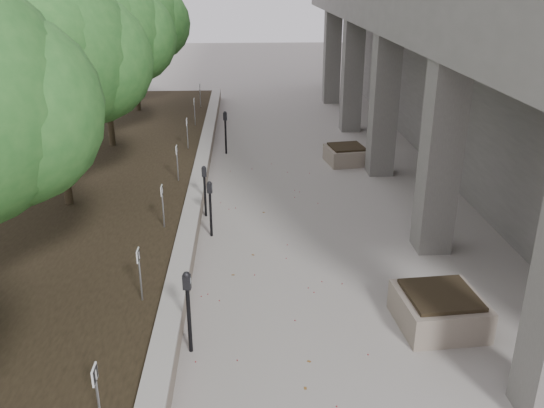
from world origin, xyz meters
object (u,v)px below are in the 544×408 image
object	(u,v)px
parking_meter_2	(189,312)
parking_meter_3	(211,209)
crabapple_tree_3	(53,90)
crabapple_tree_4	(103,58)
crabapple_tree_5	(132,40)
parking_meter_4	(205,191)
planter_front	(439,309)
planter_back	(346,154)
parking_meter_5	(226,133)

from	to	relation	value
parking_meter_2	parking_meter_3	world-z (taller)	parking_meter_2
crabapple_tree_3	crabapple_tree_4	xyz separation A→B (m)	(0.00, 5.00, 0.00)
crabapple_tree_5	parking_meter_4	world-z (taller)	crabapple_tree_5
parking_meter_2	planter_front	distance (m)	4.16
parking_meter_2	planter_front	bearing A→B (deg)	12.97
parking_meter_3	parking_meter_4	distance (m)	1.16
crabapple_tree_3	planter_back	bearing A→B (deg)	28.51
parking_meter_5	planter_front	world-z (taller)	parking_meter_5
crabapple_tree_4	parking_meter_3	xyz separation A→B (m)	(3.44, -6.16, -2.46)
crabapple_tree_4	parking_meter_5	distance (m)	4.35
crabapple_tree_3	crabapple_tree_4	distance (m)	5.00
crabapple_tree_4	crabapple_tree_5	world-z (taller)	same
parking_meter_5	planter_back	xyz separation A→B (m)	(3.77, -1.17, -0.43)
crabapple_tree_3	parking_meter_5	distance (m)	6.77
crabapple_tree_4	parking_meter_4	size ratio (longest dim) A/B	4.20
parking_meter_4	planter_front	world-z (taller)	parking_meter_4
parking_meter_5	planter_front	xyz separation A→B (m)	(3.81, -10.08, -0.40)
parking_meter_4	parking_meter_5	world-z (taller)	parking_meter_5
parking_meter_4	planter_back	size ratio (longest dim) A/B	1.09
parking_meter_2	parking_meter_5	size ratio (longest dim) A/B	1.00
parking_meter_4	planter_front	xyz separation A→B (m)	(4.18, -4.88, -0.34)
parking_meter_4	parking_meter_5	bearing A→B (deg)	74.89
parking_meter_5	planter_back	distance (m)	3.97
crabapple_tree_5	parking_meter_5	bearing A→B (deg)	-53.08
crabapple_tree_5	planter_back	bearing A→B (deg)	-39.01
crabapple_tree_3	crabapple_tree_4	size ratio (longest dim) A/B	1.00
crabapple_tree_3	parking_meter_3	bearing A→B (deg)	-18.61
parking_meter_2	parking_meter_3	xyz separation A→B (m)	(0.12, 4.25, -0.05)
crabapple_tree_3	crabapple_tree_5	world-z (taller)	same
crabapple_tree_3	parking_meter_4	size ratio (longest dim) A/B	4.20
crabapple_tree_5	parking_meter_5	world-z (taller)	crabapple_tree_5
parking_meter_2	parking_meter_5	world-z (taller)	parking_meter_2
parking_meter_4	planter_back	world-z (taller)	parking_meter_4
planter_front	parking_meter_4	bearing A→B (deg)	130.58
planter_front	crabapple_tree_3	bearing A→B (deg)	146.64
parking_meter_2	planter_front	world-z (taller)	parking_meter_2
parking_meter_4	parking_meter_5	xyz separation A→B (m)	(0.37, 5.19, 0.06)
crabapple_tree_3	planter_front	xyz separation A→B (m)	(7.43, -4.89, -2.81)
parking_meter_3	crabapple_tree_5	bearing A→B (deg)	113.74
parking_meter_5	parking_meter_2	bearing A→B (deg)	-85.63
parking_meter_5	crabapple_tree_5	bearing A→B (deg)	132.88
parking_meter_4	planter_back	bearing A→B (deg)	33.13
crabapple_tree_4	planter_front	bearing A→B (deg)	-53.09
parking_meter_3	parking_meter_4	bearing A→B (deg)	106.11
crabapple_tree_5	parking_meter_2	bearing A→B (deg)	-77.83
planter_front	planter_back	bearing A→B (deg)	90.28
parking_meter_4	planter_front	size ratio (longest dim) A/B	0.97
parking_meter_5	planter_back	bearing A→B (deg)	-11.28
crabapple_tree_5	planter_front	distance (m)	16.88
parking_meter_2	parking_meter_4	bearing A→B (deg)	96.62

